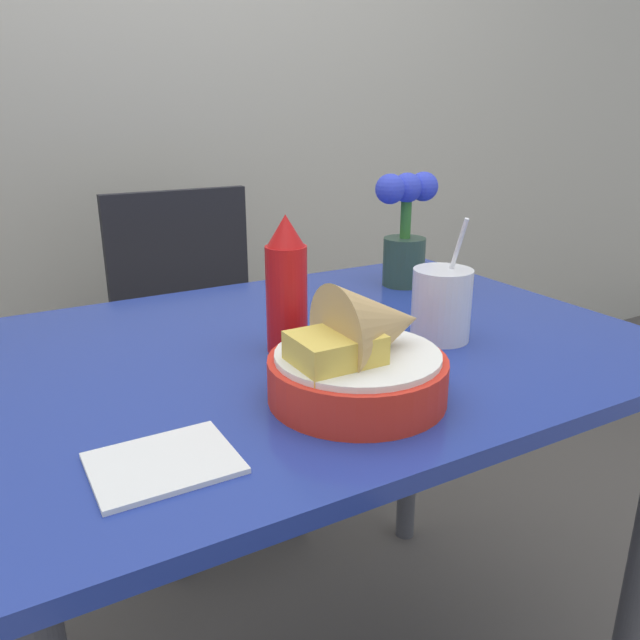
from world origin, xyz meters
TOP-DOWN VIEW (x-y plane):
  - wall_window at (0.00, 1.26)m, footprint 7.00×0.06m
  - dining_table at (0.00, 0.00)m, footprint 1.06×0.78m
  - chair_far_window at (0.04, 0.77)m, footprint 0.40×0.40m
  - food_basket at (-0.05, -0.21)m, footprint 0.23×0.23m
  - ketchup_bottle at (-0.06, -0.01)m, footprint 0.06×0.06m
  - drink_cup at (0.18, -0.09)m, footprint 0.10×0.10m
  - flower_vase at (0.33, 0.21)m, footprint 0.15×0.09m
  - napkin at (-0.32, -0.24)m, footprint 0.15×0.12m

SIDE VIEW (x-z plane):
  - chair_far_window at x=0.04m, z-range 0.08..1.01m
  - dining_table at x=0.00m, z-range 0.27..1.05m
  - napkin at x=-0.32m, z-range 0.78..0.78m
  - drink_cup at x=0.18m, z-range 0.73..0.93m
  - food_basket at x=-0.05m, z-range 0.75..0.91m
  - ketchup_bottle at x=-0.06m, z-range 0.77..0.99m
  - flower_vase at x=0.33m, z-range 0.78..1.02m
  - wall_window at x=0.00m, z-range 0.00..2.60m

